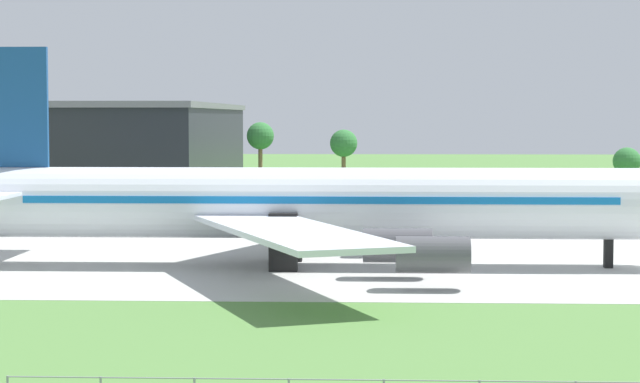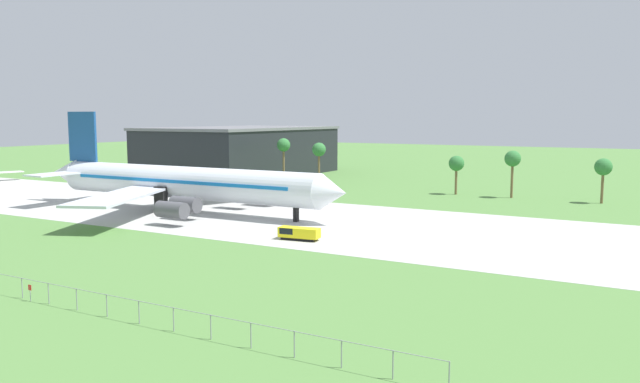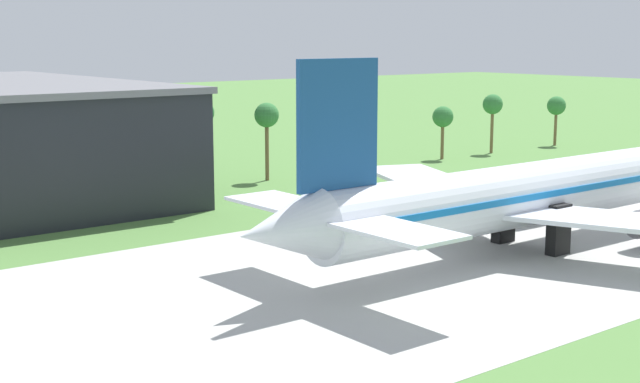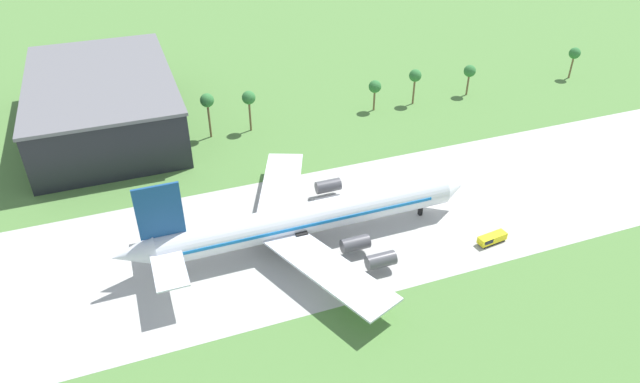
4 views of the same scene
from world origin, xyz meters
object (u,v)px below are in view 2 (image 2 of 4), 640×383
object	(u,v)px
baggage_tug	(298,233)
no_stopping_sign	(30,291)
terminal_building	(242,151)
jet_airliner	(179,182)

from	to	relation	value
baggage_tug	no_stopping_sign	world-z (taller)	baggage_tug
baggage_tug	terminal_building	xyz separation A→B (m)	(-68.71, 80.03, 6.47)
no_stopping_sign	baggage_tug	bearing A→B (deg)	79.86
baggage_tug	jet_airliner	bearing A→B (deg)	158.73
jet_airliner	terminal_building	size ratio (longest dim) A/B	1.18
jet_airliner	terminal_building	xyz separation A→B (m)	(-33.85, 66.46, 1.99)
jet_airliner	no_stopping_sign	world-z (taller)	jet_airliner
jet_airliner	baggage_tug	bearing A→B (deg)	-21.27
terminal_building	no_stopping_sign	bearing A→B (deg)	-62.67
no_stopping_sign	terminal_building	size ratio (longest dim) A/B	0.03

